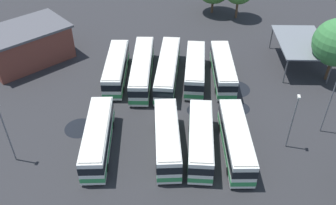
{
  "coord_description": "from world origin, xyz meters",
  "views": [
    {
      "loc": [
        -37.02,
        -6.61,
        30.56
      ],
      "look_at": [
        -0.28,
        -0.07,
        1.5
      ],
      "focal_mm": 39.54,
      "sensor_mm": 36.0,
      "label": 1
    }
  ],
  "objects_px": {
    "bus_row0_slot1": "(200,139)",
    "depot_building": "(26,44)",
    "bus_row1_slot3": "(142,69)",
    "bus_row1_slot4": "(116,68)",
    "lamp_post_near_entrance": "(330,102)",
    "lamp_post_by_building": "(6,131)",
    "bus_row0_slot2": "(167,138)",
    "bus_row1_slot2": "(168,69)",
    "bus_row1_slot1": "(195,69)",
    "lamp_post_mid_lot": "(293,120)",
    "bus_row0_slot0": "(236,140)",
    "bus_row1_slot0": "(223,69)",
    "bus_row0_slot4": "(98,137)",
    "maintenance_shelter": "(301,42)"
  },
  "relations": [
    {
      "from": "bus_row1_slot0",
      "to": "maintenance_shelter",
      "type": "distance_m",
      "value": 12.83
    },
    {
      "from": "bus_row1_slot0",
      "to": "depot_building",
      "type": "xyz_separation_m",
      "value": [
        0.22,
        30.15,
        0.93
      ]
    },
    {
      "from": "lamp_post_near_entrance",
      "to": "lamp_post_by_building",
      "type": "relative_size",
      "value": 1.05
    },
    {
      "from": "bus_row1_slot1",
      "to": "lamp_post_by_building",
      "type": "xyz_separation_m",
      "value": [
        -19.39,
        17.81,
        2.45
      ]
    },
    {
      "from": "bus_row0_slot0",
      "to": "bus_row1_slot0",
      "type": "bearing_deg",
      "value": 9.09
    },
    {
      "from": "depot_building",
      "to": "bus_row0_slot0",
      "type": "bearing_deg",
      "value": -114.39
    },
    {
      "from": "bus_row1_slot0",
      "to": "bus_row1_slot1",
      "type": "height_order",
      "value": "same"
    },
    {
      "from": "bus_row1_slot0",
      "to": "bus_row1_slot1",
      "type": "bearing_deg",
      "value": 99.5
    },
    {
      "from": "depot_building",
      "to": "lamp_post_by_building",
      "type": "xyz_separation_m",
      "value": [
        -20.27,
        -8.4,
        1.52
      ]
    },
    {
      "from": "bus_row0_slot0",
      "to": "maintenance_shelter",
      "type": "height_order",
      "value": "maintenance_shelter"
    },
    {
      "from": "bus_row1_slot4",
      "to": "depot_building",
      "type": "xyz_separation_m",
      "value": [
        2.67,
        15.03,
        0.93
      ]
    },
    {
      "from": "bus_row0_slot0",
      "to": "maintenance_shelter",
      "type": "bearing_deg",
      "value": -22.93
    },
    {
      "from": "bus_row1_slot0",
      "to": "lamp_post_near_entrance",
      "type": "height_order",
      "value": "lamp_post_near_entrance"
    },
    {
      "from": "bus_row0_slot1",
      "to": "bus_row1_slot1",
      "type": "relative_size",
      "value": 0.96
    },
    {
      "from": "bus_row0_slot2",
      "to": "lamp_post_by_building",
      "type": "distance_m",
      "value": 17.21
    },
    {
      "from": "bus_row0_slot4",
      "to": "bus_row1_slot4",
      "type": "bearing_deg",
      "value": 8.16
    },
    {
      "from": "maintenance_shelter",
      "to": "bus_row1_slot1",
      "type": "bearing_deg",
      "value": 114.47
    },
    {
      "from": "bus_row0_slot0",
      "to": "bus_row0_slot1",
      "type": "height_order",
      "value": "same"
    },
    {
      "from": "bus_row0_slot1",
      "to": "depot_building",
      "type": "height_order",
      "value": "depot_building"
    },
    {
      "from": "bus_row1_slot1",
      "to": "lamp_post_mid_lot",
      "type": "height_order",
      "value": "lamp_post_mid_lot"
    },
    {
      "from": "maintenance_shelter",
      "to": "lamp_post_by_building",
      "type": "distance_m",
      "value": 42.01
    },
    {
      "from": "lamp_post_near_entrance",
      "to": "bus_row0_slot0",
      "type": "bearing_deg",
      "value": 117.81
    },
    {
      "from": "bus_row1_slot1",
      "to": "lamp_post_by_building",
      "type": "bearing_deg",
      "value": 137.43
    },
    {
      "from": "bus_row0_slot1",
      "to": "depot_building",
      "type": "xyz_separation_m",
      "value": [
        15.25,
        28.54,
        0.93
      ]
    },
    {
      "from": "bus_row1_slot0",
      "to": "lamp_post_by_building",
      "type": "relative_size",
      "value": 1.5
    },
    {
      "from": "bus_row0_slot4",
      "to": "bus_row1_slot0",
      "type": "height_order",
      "value": "same"
    },
    {
      "from": "lamp_post_near_entrance",
      "to": "lamp_post_mid_lot",
      "type": "relative_size",
      "value": 1.11
    },
    {
      "from": "bus_row1_slot4",
      "to": "lamp_post_by_building",
      "type": "distance_m",
      "value": 18.97
    },
    {
      "from": "bus_row0_slot0",
      "to": "depot_building",
      "type": "bearing_deg",
      "value": 65.61
    },
    {
      "from": "bus_row1_slot2",
      "to": "maintenance_shelter",
      "type": "xyz_separation_m",
      "value": [
        7.61,
        -18.84,
        2.03
      ]
    },
    {
      "from": "maintenance_shelter",
      "to": "lamp_post_by_building",
      "type": "relative_size",
      "value": 1.5
    },
    {
      "from": "bus_row1_slot1",
      "to": "depot_building",
      "type": "xyz_separation_m",
      "value": [
        0.88,
        26.21,
        0.93
      ]
    },
    {
      "from": "bus_row0_slot1",
      "to": "bus_row1_slot2",
      "type": "bearing_deg",
      "value": 24.38
    },
    {
      "from": "bus_row1_slot3",
      "to": "bus_row1_slot4",
      "type": "height_order",
      "value": "same"
    },
    {
      "from": "lamp_post_mid_lot",
      "to": "bus_row0_slot2",
      "type": "bearing_deg",
      "value": 102.27
    },
    {
      "from": "bus_row0_slot0",
      "to": "bus_row1_slot4",
      "type": "relative_size",
      "value": 0.99
    },
    {
      "from": "bus_row0_slot0",
      "to": "bus_row1_slot1",
      "type": "relative_size",
      "value": 1.02
    },
    {
      "from": "bus_row1_slot3",
      "to": "depot_building",
      "type": "bearing_deg",
      "value": 83.2
    },
    {
      "from": "bus_row1_slot2",
      "to": "lamp_post_near_entrance",
      "type": "relative_size",
      "value": 1.72
    },
    {
      "from": "bus_row1_slot2",
      "to": "maintenance_shelter",
      "type": "distance_m",
      "value": 20.42
    },
    {
      "from": "bus_row0_slot2",
      "to": "bus_row0_slot1",
      "type": "bearing_deg",
      "value": -82.61
    },
    {
      "from": "depot_building",
      "to": "bus_row0_slot2",
      "type": "bearing_deg",
      "value": -122.38
    },
    {
      "from": "bus_row0_slot0",
      "to": "bus_row1_slot2",
      "type": "xyz_separation_m",
      "value": [
        13.07,
        10.09,
        0.0
      ]
    },
    {
      "from": "bus_row1_slot1",
      "to": "bus_row1_slot3",
      "type": "distance_m",
      "value": 7.6
    },
    {
      "from": "lamp_post_near_entrance",
      "to": "bus_row0_slot2",
      "type": "bearing_deg",
      "value": 109.74
    },
    {
      "from": "bus_row0_slot0",
      "to": "bus_row0_slot2",
      "type": "height_order",
      "value": "same"
    },
    {
      "from": "bus_row0_slot0",
      "to": "bus_row1_slot1",
      "type": "xyz_separation_m",
      "value": [
        13.84,
        6.26,
        -0.0
      ]
    },
    {
      "from": "bus_row0_slot0",
      "to": "bus_row1_slot3",
      "type": "xyz_separation_m",
      "value": [
        12.48,
        13.73,
        0.0
      ]
    },
    {
      "from": "bus_row0_slot2",
      "to": "bus_row1_slot4",
      "type": "bearing_deg",
      "value": 36.82
    },
    {
      "from": "bus_row0_slot4",
      "to": "bus_row0_slot1",
      "type": "bearing_deg",
      "value": -81.44
    }
  ]
}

